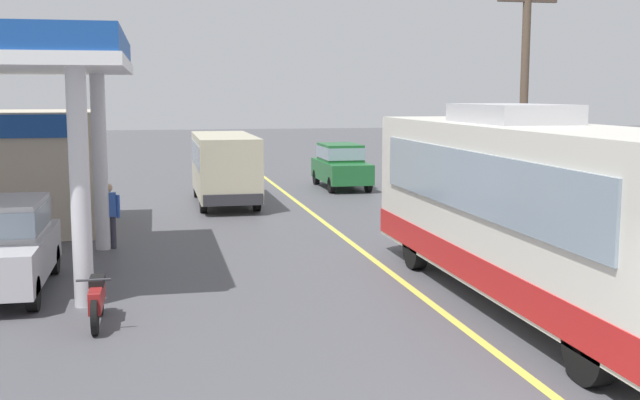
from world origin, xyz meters
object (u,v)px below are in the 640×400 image
Objects in this scene: coach_bus_main at (533,213)px; car_trailing_behind_bus at (341,164)px; minibus_opposing_lane at (224,162)px; pedestrian_near_pump at (109,212)px; motorcycle_parked_forecourt at (97,299)px; car_at_pump at (3,241)px.

coach_bus_main reaches higher than car_trailing_behind_bus.
car_trailing_behind_bus is (5.12, 3.73, -0.46)m from minibus_opposing_lane.
pedestrian_near_pump is 14.23m from car_trailing_behind_bus.
motorcycle_parked_forecourt is at bearing -115.32° from car_trailing_behind_bus.
minibus_opposing_lane is at bearing 65.31° from car_at_pump.
car_trailing_behind_bus is at bearing 64.68° from motorcycle_parked_forecourt.
car_trailing_behind_bus is (0.76, 18.36, -0.71)m from coach_bus_main.
motorcycle_parked_forecourt is at bearing -53.75° from car_at_pump.
pedestrian_near_pump is at bearing 138.21° from coach_bus_main.
car_at_pump is 4.45m from pedestrian_near_pump.
car_at_pump is at bearing 162.80° from coach_bus_main.
car_trailing_behind_bus reaches higher than motorcycle_parked_forecourt.
motorcycle_parked_forecourt is 19.93m from car_trailing_behind_bus.
car_at_pump is at bearing -113.69° from pedestrian_near_pump.
car_at_pump is 0.69× the size of minibus_opposing_lane.
minibus_opposing_lane is 6.35m from car_trailing_behind_bus.
pedestrian_near_pump is at bearing 66.31° from car_at_pump.
pedestrian_near_pump is at bearing 91.32° from motorcycle_parked_forecourt.
coach_bus_main reaches higher than minibus_opposing_lane.
coach_bus_main is at bearing -17.20° from car_at_pump.
pedestrian_near_pump reaches higher than motorcycle_parked_forecourt.
coach_bus_main is 18.39m from car_trailing_behind_bus.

